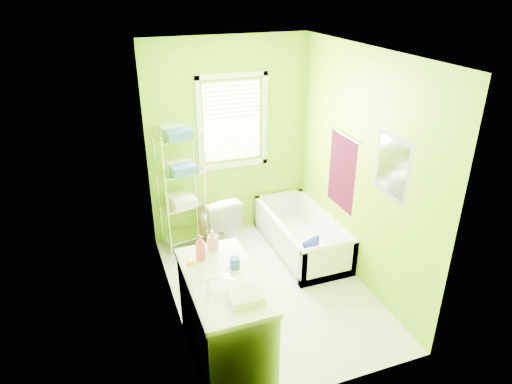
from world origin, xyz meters
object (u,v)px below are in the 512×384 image
object	(u,v)px
toilet	(216,220)
wire_shelf_unit	(181,176)
bathtub	(302,240)
vanity	(225,317)

from	to	relation	value
toilet	wire_shelf_unit	xyz separation A→B (m)	(-0.37, 0.18, 0.59)
bathtub	wire_shelf_unit	bearing A→B (deg)	154.11
bathtub	vanity	world-z (taller)	vanity
bathtub	toilet	distance (m)	1.13
bathtub	vanity	size ratio (longest dim) A/B	1.29
bathtub	toilet	size ratio (longest dim) A/B	2.01
vanity	wire_shelf_unit	size ratio (longest dim) A/B	0.74
toilet	wire_shelf_unit	size ratio (longest dim) A/B	0.48
bathtub	wire_shelf_unit	xyz separation A→B (m)	(-1.37, 0.67, 0.82)
bathtub	wire_shelf_unit	world-z (taller)	wire_shelf_unit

